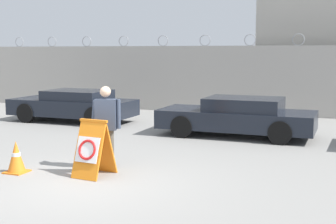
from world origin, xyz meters
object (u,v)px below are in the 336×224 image
at_px(barricade_sign, 93,148).
at_px(traffic_cone_near, 16,157).
at_px(security_guard, 106,123).
at_px(parked_car_front_coupe, 74,105).
at_px(parked_car_rear_sedan, 238,116).

relative_size(barricade_sign, traffic_cone_near, 1.74).
height_order(security_guard, traffic_cone_near, security_guard).
xyz_separation_m(barricade_sign, traffic_cone_near, (-1.63, -0.33, -0.25)).
xyz_separation_m(security_guard, parked_car_front_coupe, (-4.38, 5.66, -0.40)).
bearing_deg(traffic_cone_near, barricade_sign, 11.50).
bearing_deg(parked_car_rear_sedan, barricade_sign, 72.73).
bearing_deg(barricade_sign, parked_car_rear_sedan, 77.85).
bearing_deg(parked_car_rear_sedan, traffic_cone_near, 60.26).
xyz_separation_m(barricade_sign, parked_car_rear_sedan, (1.76, 5.47, 0.02)).
relative_size(traffic_cone_near, parked_car_front_coupe, 0.15).
bearing_deg(security_guard, parked_car_rear_sedan, -128.81).
bearing_deg(parked_car_rear_sedan, parked_car_front_coupe, -6.72).
relative_size(barricade_sign, parked_car_front_coupe, 0.26).
bearing_deg(parked_car_front_coupe, parked_car_rear_sedan, 173.57).
height_order(barricade_sign, security_guard, security_guard).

